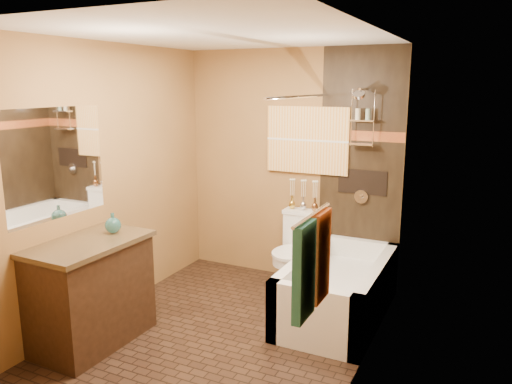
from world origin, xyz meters
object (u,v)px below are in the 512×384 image
Objects in this scene: sunset_painting at (307,140)px; toilet at (296,251)px; vanity at (90,292)px; bathtub at (338,294)px.

toilet is (0.00, -0.27, -1.14)m from sunset_painting.
sunset_painting is 0.89× the size of vanity.
vanity is at bearing -122.17° from toilet.
toilet is at bearing 142.65° from bathtub.
vanity reaches higher than bathtub.
bathtub is at bearing 39.41° from vanity.
bathtub is 1.85× the size of toilet.
vanity is (-1.12, -2.08, -1.10)m from sunset_painting.
bathtub is (0.60, -0.73, -1.33)m from sunset_painting.
bathtub is at bearing -50.39° from sunset_painting.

